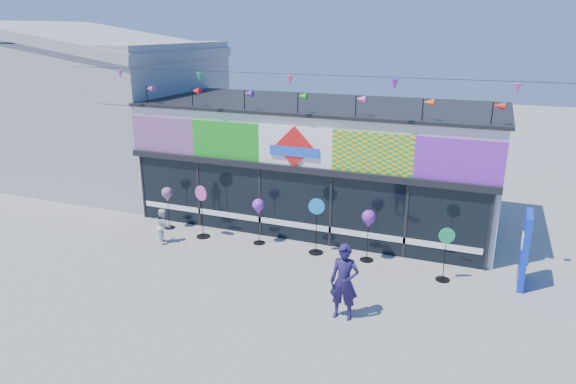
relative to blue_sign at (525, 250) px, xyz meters
The scene contains 12 objects.
ground 7.33m from the blue_sign, 157.27° to the right, with size 80.00×80.00×0.00m, color gray.
kite_shop 7.46m from the blue_sign, 154.89° to the left, with size 16.00×5.70×5.31m.
neighbour_building 17.35m from the blue_sign, 165.89° to the left, with size 8.18×7.20×6.87m.
blue_sign is the anchor object (origin of this frame).
spinner_0 11.06m from the blue_sign, behind, with size 0.37×0.37×1.46m.
spinner_1 9.58m from the blue_sign, behind, with size 0.49×0.45×1.76m.
spinner_2 7.65m from the blue_sign, behind, with size 0.38×0.38×1.49m.
spinner_3 5.72m from the blue_sign, behind, with size 0.49×0.45×1.75m.
spinner_4 4.17m from the blue_sign, behind, with size 0.40×0.40×1.57m.
spinner_5 2.01m from the blue_sign, 165.79° to the right, with size 0.42×0.39×1.52m.
adult_man 5.15m from the blue_sign, 139.93° to the right, with size 0.67×0.44×1.85m, color #1C143F.
child 10.58m from the blue_sign, behind, with size 0.55×0.31×1.12m, color silver.
Camera 1 is at (5.52, -10.93, 6.52)m, focal length 32.00 mm.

